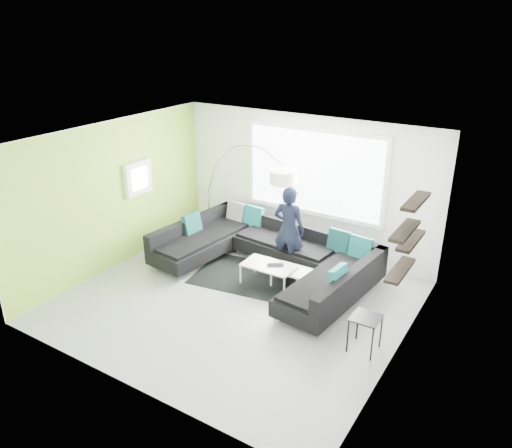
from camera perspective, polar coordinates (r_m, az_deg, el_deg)
The scene contains 9 objects.
ground at distance 8.66m, azimuth -2.26°, elevation -8.79°, with size 5.50×5.50×0.00m, color #929398.
room_shell at distance 8.01m, azimuth -1.41°, elevation 2.90°, with size 5.54×5.04×2.82m.
sectional_sofa at distance 9.28m, azimuth 0.77°, elevation -3.91°, with size 4.08×2.77×0.83m.
rug at distance 9.42m, azimuth -1.12°, elevation -5.97°, with size 1.88×1.37×0.01m, color black.
coffee_table at distance 9.03m, azimuth 2.93°, elevation -5.93°, with size 1.21×0.71×0.40m, color white.
arc_lamp at distance 10.47m, azimuth -5.48°, elevation 3.79°, with size 2.15×0.77×2.29m, color silver, non-canonical shape.
side_table at distance 7.55m, azimuth 12.30°, elevation -12.12°, with size 0.40×0.40×0.56m, color black.
person at distance 9.33m, azimuth 3.79°, elevation -0.61°, with size 0.64×0.44×1.67m, color black.
laptop at distance 8.90m, azimuth 2.23°, elevation -4.83°, with size 0.35×0.32×0.02m, color black.
Camera 1 is at (4.19, -6.08, 4.52)m, focal length 35.00 mm.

